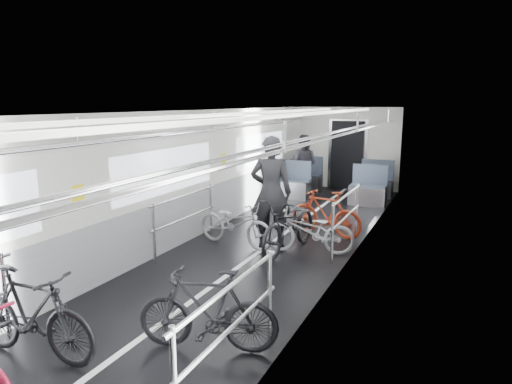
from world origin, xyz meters
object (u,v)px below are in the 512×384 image
Objects in this scene: bike_right_mid at (309,231)px; person_standing at (271,192)px; bike_left_mid at (31,314)px; bike_left_far at (236,223)px; person_seated at (303,165)px; bike_right_far at (326,213)px; bike_right_near at (208,310)px; bike_aisle at (290,224)px.

person_standing is (-0.72, 0.04, 0.59)m from bike_right_mid.
bike_left_mid reaches higher than bike_left_far.
person_seated is (-1.72, 4.78, 0.44)m from bike_right_mid.
person_standing is at bearing -21.64° from bike_right_far.
bike_right_near is 8.38m from person_seated.
person_standing is (-0.72, 3.45, 0.55)m from bike_right_near.
bike_right_near reaches higher than bike_left_far.
bike_right_near is 0.80× the size of bike_aisle.
bike_left_far is 0.86m from person_standing.
person_standing is (0.81, 4.30, 0.52)m from bike_left_mid.
bike_right_far is 4.06m from person_seated.
bike_left_far is at bearing -34.72° from bike_right_far.
bike_right_far is 1.22m from bike_aisle.
bike_right_far is 1.40m from person_standing.
bike_aisle is 0.93× the size of person_standing.
bike_aisle is (1.21, 4.20, 0.01)m from bike_left_mid.
bike_right_mid is (1.33, 0.14, -0.02)m from bike_left_far.
bike_left_mid is 5.59m from bike_right_far.
bike_right_far is 0.80× the size of bike_aisle.
bike_right_mid is at bearing 164.14° from bike_right_near.
bike_left_mid is at bearing -76.71° from bike_right_near.
person_seated is at bearing -1.46° from bike_left_mid.
bike_right_near is at bearing 98.92° from person_seated.
bike_left_far is 1.07× the size of bike_right_near.
bike_right_near is 1.00× the size of bike_right_far.
bike_right_far is 0.89× the size of person_seated.
person_seated is (-0.19, 9.05, 0.36)m from bike_left_mid.
person_seated is (-0.39, 4.93, 0.42)m from bike_left_far.
bike_right_mid is at bearing 12.53° from bike_right_far.
bike_right_mid is 1.02× the size of bike_right_far.
bike_right_near is at bearing 11.55° from bike_right_far.
bike_left_mid reaches higher than bike_right_far.
bike_left_far is 0.86× the size of bike_aisle.
person_seated is (-0.99, 4.75, -0.16)m from person_standing.
person_standing reaches higher than bike_left_mid.
person_standing is 4.85m from person_seated.
bike_right_near is at bearing -13.00° from bike_right_mid.
bike_right_mid is (0.00, 3.41, -0.05)m from bike_right_near.
bike_right_far is at bearing -35.70° from bike_left_far.
person_standing is at bearing -13.29° from bike_left_mid.
bike_left_mid is 4.53m from bike_right_mid.
bike_right_near reaches higher than bike_right_mid.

